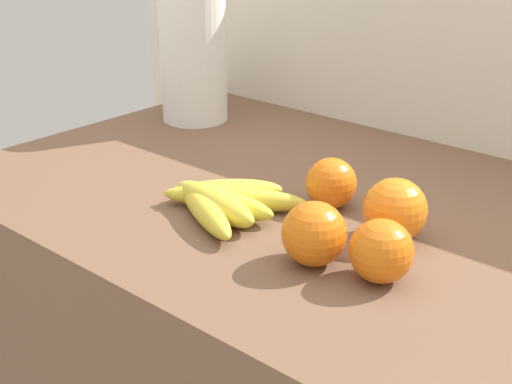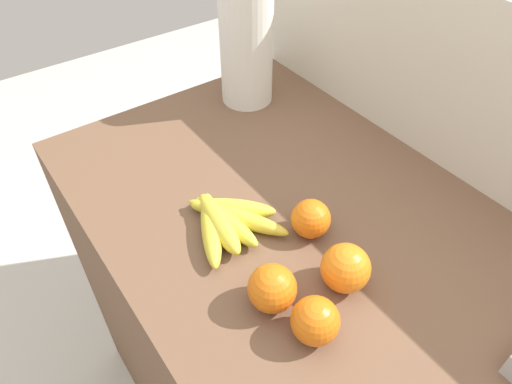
% 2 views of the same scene
% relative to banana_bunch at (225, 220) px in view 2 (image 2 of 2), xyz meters
% --- Properties ---
extents(wall_back, '(1.89, 0.06, 1.30)m').
position_rel_banana_bunch_xyz_m(wall_back, '(0.28, 0.50, -0.31)').
color(wall_back, silver).
rests_on(wall_back, ground).
extents(banana_bunch, '(0.19, 0.19, 0.04)m').
position_rel_banana_bunch_xyz_m(banana_bunch, '(0.00, 0.00, 0.00)').
color(banana_bunch, gold).
rests_on(banana_bunch, counter).
extents(orange_right, '(0.08, 0.08, 0.08)m').
position_rel_banana_bunch_xyz_m(orange_right, '(0.18, -0.03, 0.02)').
color(orange_right, orange).
rests_on(orange_right, counter).
extents(orange_back_left, '(0.08, 0.08, 0.08)m').
position_rel_banana_bunch_xyz_m(orange_back_left, '(0.22, 0.09, 0.02)').
color(orange_back_left, orange).
rests_on(orange_back_left, counter).
extents(orange_front, '(0.07, 0.07, 0.07)m').
position_rel_banana_bunch_xyz_m(orange_front, '(0.26, -0.01, 0.02)').
color(orange_front, orange).
rests_on(orange_front, counter).
extents(orange_far_right, '(0.07, 0.07, 0.07)m').
position_rel_banana_bunch_xyz_m(orange_far_right, '(0.10, 0.12, 0.02)').
color(orange_far_right, orange).
rests_on(orange_far_right, counter).
extents(paper_towel_roll, '(0.13, 0.13, 0.30)m').
position_rel_banana_bunch_xyz_m(paper_towel_roll, '(-0.34, 0.29, 0.12)').
color(paper_towel_roll, white).
rests_on(paper_towel_roll, counter).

